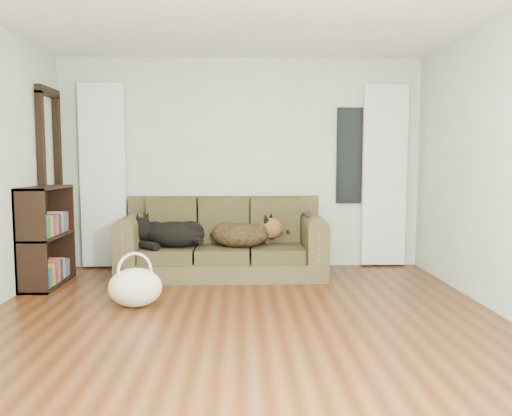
{
  "coord_description": "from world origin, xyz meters",
  "views": [
    {
      "loc": [
        0.0,
        -3.79,
        1.33
      ],
      "look_at": [
        0.16,
        1.6,
        0.83
      ],
      "focal_mm": 35.0,
      "sensor_mm": 36.0,
      "label": 1
    }
  ],
  "objects_px": {
    "tote_bag": "(135,289)",
    "bookshelf": "(47,239)",
    "sofa": "(223,237)",
    "dog_black_lab": "(171,235)",
    "dog_shepherd": "(244,234)"
  },
  "relations": [
    {
      "from": "tote_bag",
      "to": "bookshelf",
      "type": "bearing_deg",
      "value": 142.84
    },
    {
      "from": "sofa",
      "to": "dog_black_lab",
      "type": "bearing_deg",
      "value": -174.91
    },
    {
      "from": "dog_black_lab",
      "to": "tote_bag",
      "type": "xyz_separation_m",
      "value": [
        -0.16,
        -1.2,
        -0.32
      ]
    },
    {
      "from": "dog_shepherd",
      "to": "tote_bag",
      "type": "relative_size",
      "value": 1.4
    },
    {
      "from": "dog_shepherd",
      "to": "tote_bag",
      "type": "bearing_deg",
      "value": 59.96
    },
    {
      "from": "dog_black_lab",
      "to": "bookshelf",
      "type": "height_order",
      "value": "bookshelf"
    },
    {
      "from": "tote_bag",
      "to": "bookshelf",
      "type": "xyz_separation_m",
      "value": [
        -1.12,
        0.85,
        0.34
      ]
    },
    {
      "from": "dog_black_lab",
      "to": "dog_shepherd",
      "type": "height_order",
      "value": "dog_shepherd"
    },
    {
      "from": "bookshelf",
      "to": "sofa",
      "type": "bearing_deg",
      "value": 17.33
    },
    {
      "from": "dog_black_lab",
      "to": "dog_shepherd",
      "type": "distance_m",
      "value": 0.84
    },
    {
      "from": "tote_bag",
      "to": "dog_black_lab",
      "type": "bearing_deg",
      "value": 82.22
    },
    {
      "from": "sofa",
      "to": "bookshelf",
      "type": "height_order",
      "value": "bookshelf"
    },
    {
      "from": "dog_black_lab",
      "to": "dog_shepherd",
      "type": "xyz_separation_m",
      "value": [
        0.84,
        -0.01,
        0.01
      ]
    },
    {
      "from": "dog_black_lab",
      "to": "bookshelf",
      "type": "relative_size",
      "value": 0.67
    },
    {
      "from": "dog_shepherd",
      "to": "bookshelf",
      "type": "height_order",
      "value": "bookshelf"
    }
  ]
}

